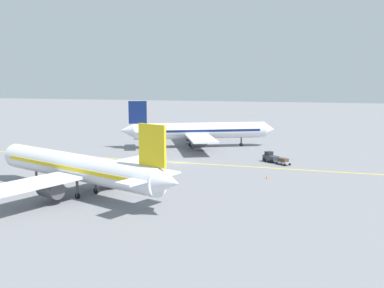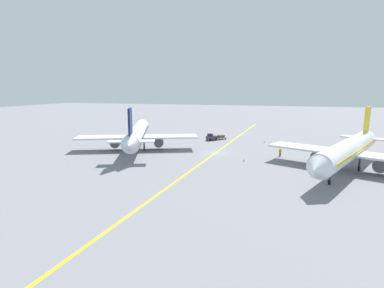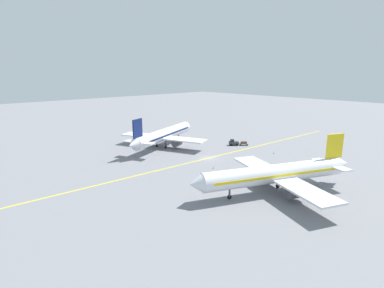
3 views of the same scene
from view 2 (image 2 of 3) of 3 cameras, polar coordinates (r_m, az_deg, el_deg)
The scene contains 9 objects.
ground_plane at distance 66.71m, azimuth 4.33°, elevation -1.82°, with size 400.00×400.00×0.00m, color slate.
apron_yellow_centreline at distance 66.71m, azimuth 4.33°, elevation -1.81°, with size 0.40×120.00×0.01m, color yellow.
airplane_at_gate at distance 58.49m, azimuth 27.65°, elevation -1.03°, with size 27.76×33.76×10.60m.
airplane_adjacent_stand at distance 71.66m, azimuth -10.36°, elevation 1.91°, with size 27.92×34.06×10.60m.
baggage_tug_dark at distance 83.41m, azimuth 3.72°, elevation 1.29°, with size 3.13×3.23×2.11m.
baggage_cart_trailing at distance 85.34m, azimuth 5.54°, elevation 1.38°, with size 2.78×2.87×1.24m.
ground_crew_worker at distance 66.44m, azimuth 16.44°, elevation -1.47°, with size 0.58×0.25×1.68m.
traffic_cone_near_nose at distance 81.96m, azimuth 13.59°, elevation 0.41°, with size 0.32×0.32×0.55m, color orange.
traffic_cone_mid_apron at distance 60.15m, azimuth 9.85°, elevation -3.03°, with size 0.32×0.32×0.55m, color orange.
Camera 2 is at (-13.98, 63.68, 14.13)m, focal length 28.00 mm.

